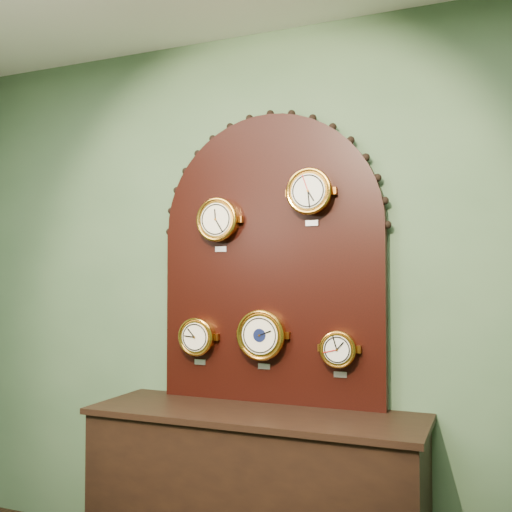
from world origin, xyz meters
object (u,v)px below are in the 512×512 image
at_px(display_board, 270,248).
at_px(hygrometer, 197,337).
at_px(tide_clock, 339,349).
at_px(shop_counter, 254,501).
at_px(roman_clock, 218,220).
at_px(arabic_clock, 310,192).
at_px(barometer, 262,335).

distance_m(display_board, hygrometer, 0.61).
height_order(hygrometer, tide_clock, hygrometer).
distance_m(shop_counter, display_board, 1.25).
distance_m(roman_clock, hygrometer, 0.63).
height_order(arabic_clock, hygrometer, arabic_clock).
distance_m(roman_clock, arabic_clock, 0.52).
height_order(shop_counter, hygrometer, hygrometer).
bearing_deg(barometer, shop_counter, -81.83).
relative_size(arabic_clock, tide_clock, 1.22).
bearing_deg(barometer, roman_clock, 179.84).
bearing_deg(shop_counter, display_board, 90.00).
bearing_deg(hygrometer, display_board, 9.56).
height_order(display_board, roman_clock, display_board).
bearing_deg(display_board, shop_counter, -90.00).
xyz_separation_m(shop_counter, barometer, (-0.02, 0.15, 0.78)).
height_order(arabic_clock, tide_clock, arabic_clock).
bearing_deg(hygrometer, shop_counter, -21.44).
bearing_deg(roman_clock, arabic_clock, 0.00).
bearing_deg(display_board, arabic_clock, -15.81).
xyz_separation_m(shop_counter, tide_clock, (0.38, 0.15, 0.73)).
xyz_separation_m(arabic_clock, hygrometer, (-0.63, 0.00, -0.74)).
distance_m(arabic_clock, barometer, 0.77).
bearing_deg(tide_clock, hygrometer, -179.95).
distance_m(shop_counter, arabic_clock, 1.53).
relative_size(shop_counter, display_board, 1.05).
relative_size(display_board, roman_clock, 5.36).
relative_size(arabic_clock, hygrometer, 1.11).
relative_size(hygrometer, barometer, 0.83).
distance_m(barometer, tide_clock, 0.40).
height_order(roman_clock, arabic_clock, arabic_clock).
relative_size(roman_clock, tide_clock, 1.22).
height_order(shop_counter, display_board, display_board).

